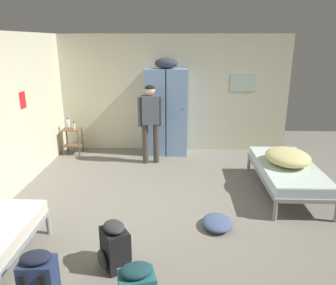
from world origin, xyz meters
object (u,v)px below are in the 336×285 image
(bedding_heap, at_px, (288,157))
(backpack_black, at_px, (114,246))
(water_bottle, at_px, (68,124))
(lotion_bottle, at_px, (74,126))
(shelf_unit, at_px, (73,139))
(backpack_navy, at_px, (39,278))
(clothes_pile_denim, at_px, (217,223))
(locker_bank, at_px, (166,110))
(bed_right, at_px, (287,170))
(person_traveler, at_px, (150,117))

(bedding_heap, bearing_deg, backpack_black, -140.76)
(water_bottle, bearing_deg, lotion_bottle, -21.80)
(shelf_unit, height_order, backpack_navy, shelf_unit)
(backpack_navy, bearing_deg, backpack_black, 40.57)
(lotion_bottle, xyz_separation_m, backpack_navy, (0.97, -4.23, -0.39))
(lotion_bottle, bearing_deg, backpack_navy, -77.05)
(backpack_black, relative_size, clothes_pile_denim, 1.14)
(bedding_heap, distance_m, water_bottle, 4.55)
(locker_bank, relative_size, shelf_unit, 3.63)
(locker_bank, xyz_separation_m, backpack_black, (-0.41, -3.88, -0.71))
(bed_right, distance_m, backpack_black, 3.16)
(shelf_unit, distance_m, person_traveler, 1.94)
(shelf_unit, xyz_separation_m, backpack_navy, (1.04, -4.27, -0.09))
(backpack_black, xyz_separation_m, clothes_pile_denim, (1.22, 0.85, -0.19))
(backpack_navy, distance_m, backpack_black, 0.80)
(locker_bank, xyz_separation_m, clothes_pile_denim, (0.81, -3.03, -0.90))
(bed_right, height_order, water_bottle, water_bottle)
(bed_right, relative_size, water_bottle, 7.75)
(bed_right, bearing_deg, backpack_black, -141.26)
(shelf_unit, distance_m, bed_right, 4.48)
(shelf_unit, xyz_separation_m, person_traveler, (1.77, -0.49, 0.61))
(backpack_navy, bearing_deg, water_bottle, 104.66)
(shelf_unit, relative_size, water_bottle, 2.33)
(backpack_navy, bearing_deg, bedding_heap, 39.51)
(bed_right, height_order, lotion_bottle, lotion_bottle)
(water_bottle, xyz_separation_m, backpack_black, (1.73, -3.77, -0.42))
(bed_right, relative_size, backpack_black, 3.45)
(bed_right, relative_size, clothes_pile_denim, 3.96)
(person_traveler, bearing_deg, backpack_black, -92.06)
(locker_bank, relative_size, person_traveler, 1.30)
(locker_bank, relative_size, water_bottle, 8.45)
(locker_bank, height_order, person_traveler, locker_bank)
(locker_bank, bearing_deg, lotion_bottle, -175.22)
(person_traveler, bearing_deg, locker_bank, 64.71)
(backpack_navy, bearing_deg, clothes_pile_denim, 36.79)
(shelf_unit, bearing_deg, person_traveler, -15.50)
(clothes_pile_denim, bearing_deg, backpack_navy, -143.21)
(bed_right, xyz_separation_m, backpack_navy, (-3.07, -2.50, -0.12))
(bed_right, xyz_separation_m, person_traveler, (-2.34, 1.28, 0.58))
(shelf_unit, bearing_deg, backpack_navy, -76.28)
(water_bottle, relative_size, clothes_pile_denim, 0.51)
(bedding_heap, bearing_deg, clothes_pile_denim, -136.83)
(locker_bank, xyz_separation_m, shelf_unit, (-2.06, -0.13, -0.62))
(backpack_black, bearing_deg, person_traveler, 87.94)
(bed_right, relative_size, lotion_bottle, 11.13)
(locker_bank, height_order, lotion_bottle, locker_bank)
(lotion_bottle, xyz_separation_m, backpack_black, (1.58, -3.71, -0.39))
(backpack_black, bearing_deg, bed_right, 38.74)
(person_traveler, height_order, water_bottle, person_traveler)
(shelf_unit, bearing_deg, lotion_bottle, -29.74)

